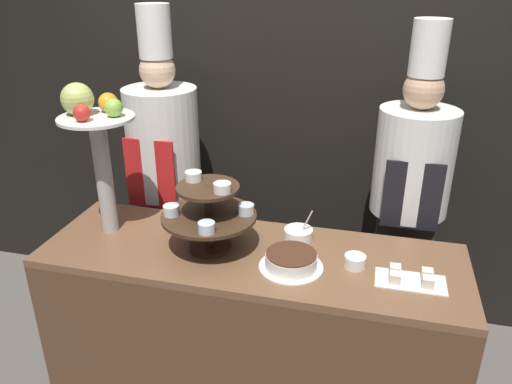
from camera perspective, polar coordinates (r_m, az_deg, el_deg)
name	(u,v)px	position (r m, az deg, el deg)	size (l,w,h in m)	color
wall_back	(293,89)	(2.93, 4.27, 11.69)	(10.00, 0.06, 2.80)	black
buffet_counter	(251,331)	(2.49, -0.59, -15.60)	(1.88, 0.61, 0.88)	brown
tiered_stand	(209,210)	(2.18, -5.42, -2.12)	(0.42, 0.42, 0.35)	#3D2819
fruit_pedestal	(95,132)	(2.35, -17.97, 6.59)	(0.34, 0.34, 0.70)	#B2ADA8
cake_round	(291,261)	(2.11, 4.04, -7.86)	(0.27, 0.27, 0.07)	white
cup_white	(355,261)	(2.16, 11.25, -7.78)	(0.09, 0.09, 0.05)	white
cake_square_tray	(411,278)	(2.12, 17.28, -9.41)	(0.28, 0.14, 0.05)	white
serving_bowl_far	(298,234)	(2.34, 4.88, -4.75)	(0.13, 0.13, 0.15)	white
chef_left	(165,167)	(2.89, -10.36, 2.81)	(0.40, 0.40, 1.87)	#28282D
chef_center_left	(409,193)	(2.66, 17.12, -0.09)	(0.38, 0.38, 1.83)	#38332D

